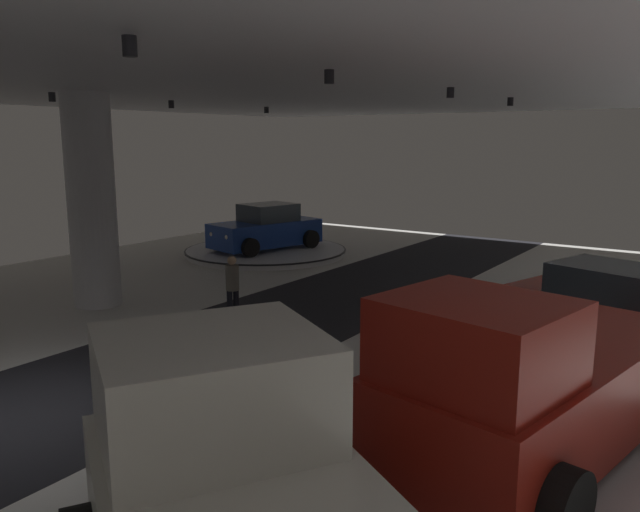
# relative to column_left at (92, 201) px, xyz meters

# --- Properties ---
(ground) EXTENTS (24.00, 44.00, 0.06)m
(ground) POSITION_rel_column_left_xyz_m (4.84, -5.03, -2.77)
(ground) COLOR silver
(column_left) EXTENTS (1.21, 1.21, 5.50)m
(column_left) POSITION_rel_column_left_xyz_m (0.00, 0.00, 0.00)
(column_left) COLOR silver
(column_left) RESTS_ON ground
(display_platform_deep_left) EXTENTS (6.12, 6.12, 0.23)m
(display_platform_deep_left) POSITION_rel_column_left_xyz_m (-0.94, 8.15, -2.62)
(display_platform_deep_left) COLOR silver
(display_platform_deep_left) RESTS_ON ground
(display_car_deep_left) EXTENTS (2.97, 4.50, 1.71)m
(display_car_deep_left) POSITION_rel_column_left_xyz_m (-0.93, 8.18, -1.75)
(display_car_deep_left) COLOR navy
(display_car_deep_left) RESTS_ON display_platform_deep_left
(display_platform_far_right) EXTENTS (4.56, 4.56, 0.26)m
(display_platform_far_right) POSITION_rel_column_left_xyz_m (12.10, 2.83, -2.60)
(display_platform_far_right) COLOR silver
(display_platform_far_right) RESTS_ON ground
(display_car_far_right) EXTENTS (4.54, 3.14, 1.71)m
(display_car_far_right) POSITION_rel_column_left_xyz_m (12.07, 2.84, -1.73)
(display_car_far_right) COLOR maroon
(display_car_far_right) RESTS_ON display_platform_far_right
(display_platform_mid_right) EXTENTS (6.08, 6.08, 0.32)m
(display_platform_mid_right) POSITION_rel_column_left_xyz_m (12.01, -1.85, -2.57)
(display_platform_mid_right) COLOR #B7B7BC
(display_platform_mid_right) RESTS_ON ground
(pickup_truck_mid_right) EXTENTS (3.44, 5.60, 2.30)m
(pickup_truck_mid_right) POSITION_rel_column_left_xyz_m (11.95, -2.16, -1.49)
(pickup_truck_mid_right) COLOR maroon
(pickup_truck_mid_right) RESTS_ON display_platform_mid_right
(visitor_walking_near) EXTENTS (0.32, 0.32, 1.59)m
(visitor_walking_near) POSITION_rel_column_left_xyz_m (3.96, 0.95, -1.84)
(visitor_walking_near) COLOR black
(visitor_walking_near) RESTS_ON ground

